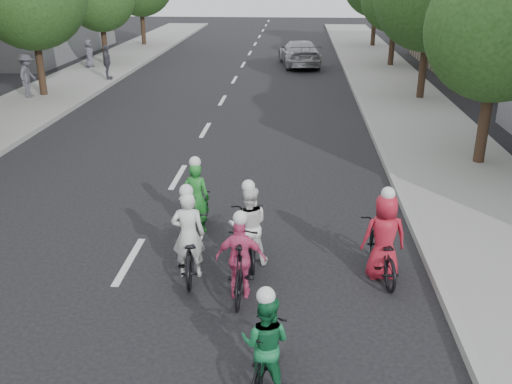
# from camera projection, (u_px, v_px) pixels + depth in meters

# --- Properties ---
(ground) EXTENTS (120.00, 120.00, 0.00)m
(ground) POSITION_uv_depth(u_px,v_px,m) (129.00, 261.00, 11.60)
(ground) COLOR black
(ground) RESTS_ON ground
(curb_left) EXTENTS (0.18, 80.00, 0.18)m
(curb_left) POSITION_uv_depth(u_px,v_px,m) (45.00, 125.00, 21.25)
(curb_left) COLOR #999993
(curb_left) RESTS_ON ground
(sidewalk_right) EXTENTS (4.00, 80.00, 0.15)m
(sidewalk_right) POSITION_uv_depth(u_px,v_px,m) (427.00, 133.00, 20.31)
(sidewalk_right) COLOR gray
(sidewalk_right) RESTS_ON ground
(curb_right) EXTENTS (0.18, 80.00, 0.18)m
(curb_right) POSITION_uv_depth(u_px,v_px,m) (372.00, 131.00, 20.44)
(curb_right) COLOR #999993
(curb_right) RESTS_ON ground
(tree_r_0) EXTENTS (4.00, 4.00, 5.97)m
(tree_r_0) POSITION_uv_depth(u_px,v_px,m) (498.00, 30.00, 15.67)
(tree_r_0) COLOR black
(tree_r_0) RESTS_ON ground
(cyclist_0) EXTENTS (0.89, 1.98, 1.86)m
(cyclist_0) POSITION_uv_depth(u_px,v_px,m) (383.00, 245.00, 10.86)
(cyclist_0) COLOR black
(cyclist_0) RESTS_ON ground
(cyclist_1) EXTENTS (0.82, 1.63, 1.63)m
(cyclist_1) POSITION_uv_depth(u_px,v_px,m) (266.00, 349.00, 7.97)
(cyclist_1) COLOR black
(cyclist_1) RESTS_ON ground
(cyclist_2) EXTENTS (0.65, 1.52, 1.78)m
(cyclist_2) POSITION_uv_depth(u_px,v_px,m) (197.00, 205.00, 12.76)
(cyclist_2) COLOR black
(cyclist_2) RESTS_ON ground
(cyclist_3) EXTENTS (0.91, 2.01, 1.89)m
(cyclist_3) POSITION_uv_depth(u_px,v_px,m) (190.00, 245.00, 10.94)
(cyclist_3) COLOR black
(cyclist_3) RESTS_ON ground
(cyclist_4) EXTENTS (0.90, 1.89, 1.69)m
(cyclist_4) POSITION_uv_depth(u_px,v_px,m) (241.00, 263.00, 10.22)
(cyclist_4) COLOR black
(cyclist_4) RESTS_ON ground
(cyclist_5) EXTENTS (0.96, 2.00, 1.78)m
(cyclist_5) POSITION_uv_depth(u_px,v_px,m) (249.00, 233.00, 11.39)
(cyclist_5) COLOR black
(cyclist_5) RESTS_ON ground
(follow_car_lead) EXTENTS (2.81, 5.45, 1.51)m
(follow_car_lead) POSITION_uv_depth(u_px,v_px,m) (300.00, 53.00, 34.07)
(follow_car_lead) COLOR #A3A3A7
(follow_car_lead) RESTS_ON ground
(follow_car_trail) EXTENTS (1.79, 3.73, 1.23)m
(follow_car_trail) POSITION_uv_depth(u_px,v_px,m) (295.00, 52.00, 35.69)
(follow_car_trail) COLOR white
(follow_car_trail) RESTS_ON ground
(spectator_0) EXTENTS (0.73, 1.25, 1.91)m
(spectator_0) POSITION_uv_depth(u_px,v_px,m) (28.00, 75.00, 25.16)
(spectator_0) COLOR #53515F
(spectator_0) RESTS_ON sidewalk_left
(spectator_1) EXTENTS (0.66, 1.09, 1.74)m
(spectator_1) POSITION_uv_depth(u_px,v_px,m) (107.00, 62.00, 29.22)
(spectator_1) COLOR #4F4F5C
(spectator_1) RESTS_ON sidewalk_left
(spectator_2) EXTENTS (0.51, 0.78, 1.57)m
(spectator_2) POSITION_uv_depth(u_px,v_px,m) (89.00, 54.00, 32.66)
(spectator_2) COLOR #565563
(spectator_2) RESTS_ON sidewalk_left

